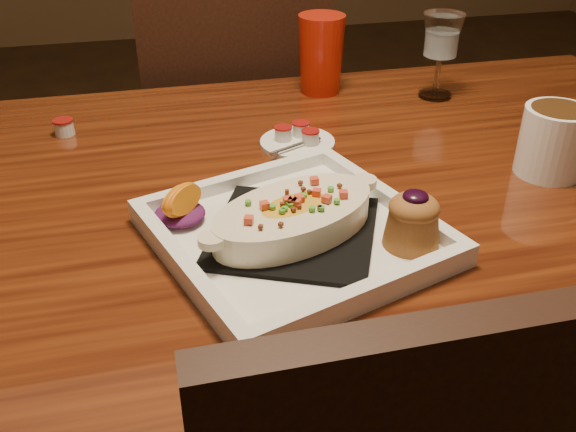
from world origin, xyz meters
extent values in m
cube|color=maroon|center=(0.00, 0.00, 0.73)|extent=(1.50, 0.90, 0.04)
cylinder|color=black|center=(0.67, 0.37, 0.35)|extent=(0.07, 0.07, 0.71)
cube|color=black|center=(0.00, 0.70, 0.45)|extent=(0.42, 0.42, 0.04)
cylinder|color=black|center=(0.17, 0.87, 0.23)|extent=(0.04, 0.04, 0.45)
cylinder|color=black|center=(-0.17, 0.87, 0.23)|extent=(0.04, 0.04, 0.45)
cylinder|color=black|center=(0.17, 0.53, 0.23)|extent=(0.04, 0.04, 0.45)
cylinder|color=black|center=(-0.17, 0.53, 0.23)|extent=(0.04, 0.04, 0.45)
cube|color=black|center=(0.00, 0.51, 0.70)|extent=(0.40, 0.03, 0.46)
cube|color=white|center=(-0.04, -0.14, 0.76)|extent=(0.39, 0.39, 0.01)
cube|color=black|center=(-0.04, -0.14, 0.77)|extent=(0.26, 0.26, 0.01)
ellipsoid|color=yellow|center=(-0.04, -0.14, 0.79)|extent=(0.21, 0.16, 0.04)
ellipsoid|color=#56134B|center=(-0.17, -0.08, 0.77)|extent=(0.07, 0.07, 0.02)
cone|color=#9B5727|center=(0.09, -0.19, 0.79)|extent=(0.07, 0.07, 0.05)
ellipsoid|color=#9B5727|center=(0.09, -0.19, 0.81)|extent=(0.06, 0.06, 0.03)
ellipsoid|color=black|center=(0.09, -0.19, 0.83)|extent=(0.03, 0.03, 0.01)
cylinder|color=white|center=(0.37, -0.05, 0.80)|extent=(0.10, 0.10, 0.10)
cylinder|color=#3A2310|center=(0.37, -0.05, 0.84)|extent=(0.08, 0.08, 0.02)
cylinder|color=silver|center=(0.34, 0.28, 0.75)|extent=(0.06, 0.06, 0.01)
cylinder|color=silver|center=(0.34, 0.28, 0.79)|extent=(0.01, 0.01, 0.07)
cone|color=silver|center=(0.34, 0.28, 0.87)|extent=(0.07, 0.07, 0.08)
cylinder|color=white|center=(0.03, 0.13, 0.75)|extent=(0.12, 0.12, 0.01)
cylinder|color=silver|center=(0.01, 0.14, 0.77)|extent=(0.03, 0.03, 0.02)
cylinder|color=#A11713|center=(0.01, 0.14, 0.78)|extent=(0.03, 0.03, 0.00)
cylinder|color=silver|center=(0.04, 0.15, 0.77)|extent=(0.03, 0.03, 0.02)
cylinder|color=#A11713|center=(0.04, 0.15, 0.78)|extent=(0.03, 0.03, 0.00)
cylinder|color=silver|center=(0.05, 0.12, 0.77)|extent=(0.03, 0.03, 0.02)
cylinder|color=#A11713|center=(0.05, 0.12, 0.78)|extent=(0.03, 0.03, 0.00)
cylinder|color=silver|center=(-0.33, 0.26, 0.76)|extent=(0.03, 0.03, 0.02)
cylinder|color=#A11713|center=(-0.33, 0.26, 0.78)|extent=(0.03, 0.03, 0.00)
cone|color=red|center=(0.14, 0.36, 0.82)|extent=(0.09, 0.09, 0.15)
camera|label=1|loc=(-0.20, -0.78, 1.19)|focal=40.00mm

